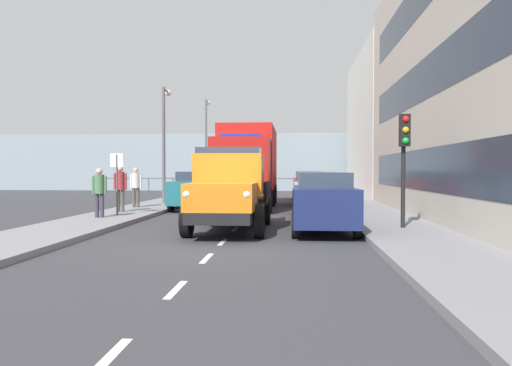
{
  "coord_description": "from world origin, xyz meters",
  "views": [
    {
      "loc": [
        -1.73,
        11.59,
        1.78
      ],
      "look_at": [
        -0.16,
        -8.86,
        1.24
      ],
      "focal_mm": 33.87,
      "sensor_mm": 36.0,
      "label": 1
    }
  ],
  "objects_px": {
    "car_maroon_kerbside_2": "(310,188)",
    "pedestrian_in_dark_coat": "(99,188)",
    "car_red_kerbside_3": "(307,184)",
    "traffic_light_near": "(404,146)",
    "lorry_cargo_red": "(247,164)",
    "lamp_post_promenade": "(165,133)",
    "car_black_oppositeside_1": "(217,186)",
    "car_grey_oppositeside_2": "(231,183)",
    "pedestrian_near_railing": "(120,185)",
    "street_sign": "(117,173)",
    "truck_vintage_orange": "(229,191)",
    "car_silver_kerbside_1": "(316,193)",
    "lamp_post_far": "(206,137)",
    "car_navy_kerbside_near": "(323,201)",
    "car_teal_oppositeside_0": "(197,190)",
    "pedestrian_couple_a": "(136,184)"
  },
  "relations": [
    {
      "from": "car_maroon_kerbside_2",
      "to": "pedestrian_in_dark_coat",
      "type": "distance_m",
      "value": 11.53
    },
    {
      "from": "car_red_kerbside_3",
      "to": "traffic_light_near",
      "type": "bearing_deg",
      "value": 97.79
    },
    {
      "from": "lorry_cargo_red",
      "to": "car_maroon_kerbside_2",
      "type": "xyz_separation_m",
      "value": [
        -3.03,
        -2.03,
        -1.18
      ]
    },
    {
      "from": "traffic_light_near",
      "to": "lamp_post_promenade",
      "type": "relative_size",
      "value": 0.56
    },
    {
      "from": "lorry_cargo_red",
      "to": "car_black_oppositeside_1",
      "type": "xyz_separation_m",
      "value": [
        2.16,
        -4.49,
        -1.18
      ]
    },
    {
      "from": "car_grey_oppositeside_2",
      "to": "lamp_post_promenade",
      "type": "relative_size",
      "value": 0.73
    },
    {
      "from": "pedestrian_in_dark_coat",
      "to": "pedestrian_near_railing",
      "type": "relative_size",
      "value": 0.94
    },
    {
      "from": "car_red_kerbside_3",
      "to": "car_grey_oppositeside_2",
      "type": "distance_m",
      "value": 6.1
    },
    {
      "from": "pedestrian_near_railing",
      "to": "street_sign",
      "type": "bearing_deg",
      "value": 105.47
    },
    {
      "from": "truck_vintage_orange",
      "to": "car_silver_kerbside_1",
      "type": "xyz_separation_m",
      "value": [
        -2.7,
        -4.71,
        -0.28
      ]
    },
    {
      "from": "pedestrian_in_dark_coat",
      "to": "traffic_light_near",
      "type": "height_order",
      "value": "traffic_light_near"
    },
    {
      "from": "lamp_post_far",
      "to": "car_silver_kerbside_1",
      "type": "bearing_deg",
      "value": 113.04
    },
    {
      "from": "truck_vintage_orange",
      "to": "car_navy_kerbside_near",
      "type": "xyz_separation_m",
      "value": [
        -2.7,
        0.07,
        -0.28
      ]
    },
    {
      "from": "car_teal_oppositeside_0",
      "to": "lamp_post_far",
      "type": "bearing_deg",
      "value": -81.44
    },
    {
      "from": "car_navy_kerbside_near",
      "to": "pedestrian_couple_a",
      "type": "relative_size",
      "value": 2.26
    },
    {
      "from": "car_silver_kerbside_1",
      "to": "pedestrian_in_dark_coat",
      "type": "xyz_separation_m",
      "value": [
        7.54,
        2.38,
        0.26
      ]
    },
    {
      "from": "car_maroon_kerbside_2",
      "to": "lamp_post_promenade",
      "type": "distance_m",
      "value": 7.83
    },
    {
      "from": "pedestrian_in_dark_coat",
      "to": "traffic_light_near",
      "type": "distance_m",
      "value": 10.16
    },
    {
      "from": "pedestrian_near_railing",
      "to": "street_sign",
      "type": "distance_m",
      "value": 1.43
    },
    {
      "from": "car_grey_oppositeside_2",
      "to": "car_black_oppositeside_1",
      "type": "bearing_deg",
      "value": 90.0
    },
    {
      "from": "pedestrian_in_dark_coat",
      "to": "pedestrian_couple_a",
      "type": "distance_m",
      "value": 4.61
    },
    {
      "from": "car_maroon_kerbside_2",
      "to": "lamp_post_far",
      "type": "height_order",
      "value": "lamp_post_far"
    },
    {
      "from": "car_silver_kerbside_1",
      "to": "pedestrian_in_dark_coat",
      "type": "relative_size",
      "value": 2.6
    },
    {
      "from": "car_maroon_kerbside_2",
      "to": "car_black_oppositeside_1",
      "type": "relative_size",
      "value": 1.03
    },
    {
      "from": "truck_vintage_orange",
      "to": "street_sign",
      "type": "bearing_deg",
      "value": -35.64
    },
    {
      "from": "car_silver_kerbside_1",
      "to": "truck_vintage_orange",
      "type": "bearing_deg",
      "value": 60.22
    },
    {
      "from": "car_grey_oppositeside_2",
      "to": "pedestrian_near_railing",
      "type": "relative_size",
      "value": 2.3
    },
    {
      "from": "car_silver_kerbside_1",
      "to": "car_black_oppositeside_1",
      "type": "distance_m",
      "value": 10.21
    },
    {
      "from": "car_navy_kerbside_near",
      "to": "lamp_post_far",
      "type": "xyz_separation_m",
      "value": [
        7.34,
        -22.05,
        3.35
      ]
    },
    {
      "from": "car_navy_kerbside_near",
      "to": "car_red_kerbside_3",
      "type": "relative_size",
      "value": 1.03
    },
    {
      "from": "car_grey_oppositeside_2",
      "to": "pedestrian_couple_a",
      "type": "height_order",
      "value": "pedestrian_couple_a"
    },
    {
      "from": "pedestrian_couple_a",
      "to": "lamp_post_promenade",
      "type": "bearing_deg",
      "value": -101.81
    },
    {
      "from": "car_red_kerbside_3",
      "to": "pedestrian_couple_a",
      "type": "bearing_deg",
      "value": 50.8
    },
    {
      "from": "car_navy_kerbside_near",
      "to": "street_sign",
      "type": "distance_m",
      "value": 8.03
    },
    {
      "from": "truck_vintage_orange",
      "to": "car_maroon_kerbside_2",
      "type": "height_order",
      "value": "truck_vintage_orange"
    },
    {
      "from": "lorry_cargo_red",
      "to": "car_grey_oppositeside_2",
      "type": "bearing_deg",
      "value": -78.51
    },
    {
      "from": "lorry_cargo_red",
      "to": "car_teal_oppositeside_0",
      "type": "xyz_separation_m",
      "value": [
        2.16,
        1.33,
        -1.18
      ]
    },
    {
      "from": "lorry_cargo_red",
      "to": "truck_vintage_orange",
      "type": "bearing_deg",
      "value": 92.11
    },
    {
      "from": "car_maroon_kerbside_2",
      "to": "lamp_post_promenade",
      "type": "relative_size",
      "value": 0.73
    },
    {
      "from": "truck_vintage_orange",
      "to": "street_sign",
      "type": "relative_size",
      "value": 2.51
    },
    {
      "from": "lamp_post_promenade",
      "to": "car_grey_oppositeside_2",
      "type": "bearing_deg",
      "value": -101.39
    },
    {
      "from": "car_black_oppositeside_1",
      "to": "street_sign",
      "type": "bearing_deg",
      "value": 78.59
    },
    {
      "from": "car_maroon_kerbside_2",
      "to": "street_sign",
      "type": "distance_m",
      "value": 10.67
    },
    {
      "from": "car_maroon_kerbside_2",
      "to": "car_teal_oppositeside_0",
      "type": "xyz_separation_m",
      "value": [
        5.19,
        3.36,
        0.0
      ]
    },
    {
      "from": "lorry_cargo_red",
      "to": "car_maroon_kerbside_2",
      "type": "relative_size",
      "value": 1.97
    },
    {
      "from": "car_teal_oppositeside_0",
      "to": "car_silver_kerbside_1",
      "type": "bearing_deg",
      "value": 150.14
    },
    {
      "from": "car_silver_kerbside_1",
      "to": "traffic_light_near",
      "type": "relative_size",
      "value": 1.38
    },
    {
      "from": "pedestrian_couple_a",
      "to": "lamp_post_far",
      "type": "xyz_separation_m",
      "value": [
        -0.43,
        -15.05,
        3.06
      ]
    },
    {
      "from": "truck_vintage_orange",
      "to": "lorry_cargo_red",
      "type": "relative_size",
      "value": 0.69
    },
    {
      "from": "car_teal_oppositeside_0",
      "to": "lamp_post_promenade",
      "type": "distance_m",
      "value": 3.91
    }
  ]
}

